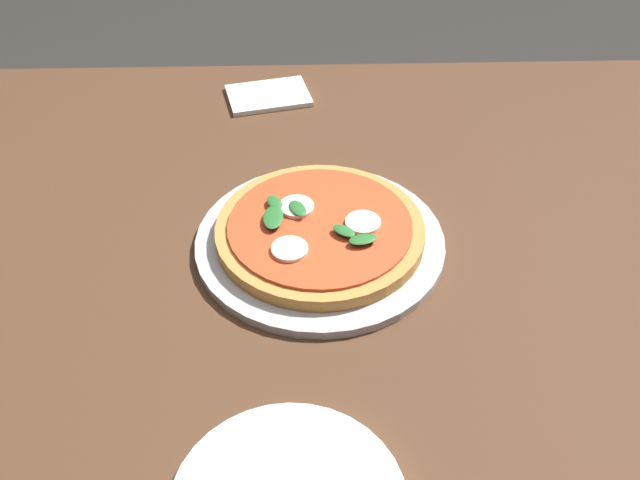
# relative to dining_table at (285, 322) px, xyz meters

# --- Properties ---
(dining_table) EXTENTS (1.37, 1.03, 0.76)m
(dining_table) POSITION_rel_dining_table_xyz_m (0.00, 0.00, 0.00)
(dining_table) COLOR #4C301E
(dining_table) RESTS_ON ground_plane
(serving_tray) EXTENTS (0.31, 0.31, 0.01)m
(serving_tray) POSITION_rel_dining_table_xyz_m (0.05, 0.04, 0.10)
(serving_tray) COLOR #B2B2B7
(serving_tray) RESTS_ON dining_table
(pizza) EXTENTS (0.26, 0.26, 0.03)m
(pizza) POSITION_rel_dining_table_xyz_m (0.05, 0.04, 0.12)
(pizza) COLOR #C6843F
(pizza) RESTS_ON serving_tray
(napkin) EXTENTS (0.15, 0.12, 0.01)m
(napkin) POSITION_rel_dining_table_xyz_m (-0.03, 0.41, 0.10)
(napkin) COLOR white
(napkin) RESTS_ON dining_table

